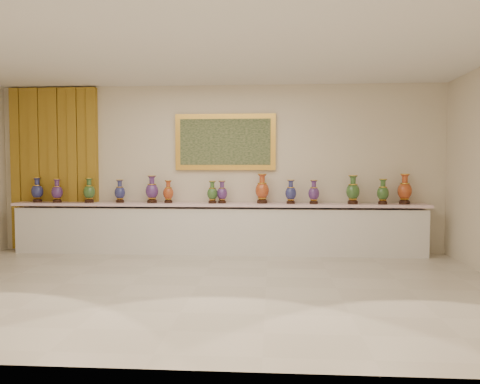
% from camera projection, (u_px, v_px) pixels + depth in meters
% --- Properties ---
extents(ground, '(8.00, 8.00, 0.00)m').
position_uv_depth(ground, '(197.00, 286.00, 6.03)').
color(ground, beige).
rests_on(ground, ground).
extents(room, '(8.00, 8.00, 8.00)m').
position_uv_depth(room, '(81.00, 165.00, 8.55)').
color(room, beige).
rests_on(room, ground).
extents(counter, '(7.28, 0.48, 0.90)m').
position_uv_depth(counter, '(217.00, 229.00, 8.27)').
color(counter, white).
rests_on(counter, ground).
extents(vase_0, '(0.21, 0.21, 0.45)m').
position_uv_depth(vase_0, '(37.00, 191.00, 8.47)').
color(vase_0, black).
rests_on(vase_0, counter).
extents(vase_1, '(0.25, 0.25, 0.42)m').
position_uv_depth(vase_1, '(57.00, 192.00, 8.41)').
color(vase_1, black).
rests_on(vase_1, counter).
extents(vase_2, '(0.27, 0.27, 0.44)m').
position_uv_depth(vase_2, '(89.00, 191.00, 8.36)').
color(vase_2, black).
rests_on(vase_2, counter).
extents(vase_3, '(0.21, 0.21, 0.41)m').
position_uv_depth(vase_3, '(120.00, 192.00, 8.37)').
color(vase_3, black).
rests_on(vase_3, counter).
extents(vase_4, '(0.24, 0.24, 0.49)m').
position_uv_depth(vase_4, '(152.00, 191.00, 8.29)').
color(vase_4, black).
rests_on(vase_4, counter).
extents(vase_5, '(0.20, 0.20, 0.40)m').
position_uv_depth(vase_5, '(168.00, 193.00, 8.30)').
color(vase_5, black).
rests_on(vase_5, counter).
extents(vase_6, '(0.23, 0.23, 0.39)m').
position_uv_depth(vase_6, '(212.00, 193.00, 8.19)').
color(vase_6, black).
rests_on(vase_6, counter).
extents(vase_7, '(0.24, 0.24, 0.39)m').
position_uv_depth(vase_7, '(222.00, 193.00, 8.23)').
color(vase_7, black).
rests_on(vase_7, counter).
extents(vase_8, '(0.26, 0.26, 0.52)m').
position_uv_depth(vase_8, '(262.00, 190.00, 8.20)').
color(vase_8, black).
rests_on(vase_8, counter).
extents(vase_9, '(0.24, 0.24, 0.41)m').
position_uv_depth(vase_9, '(291.00, 193.00, 8.10)').
color(vase_9, black).
rests_on(vase_9, counter).
extents(vase_10, '(0.24, 0.24, 0.41)m').
position_uv_depth(vase_10, '(314.00, 193.00, 8.06)').
color(vase_10, black).
rests_on(vase_10, counter).
extents(vase_11, '(0.23, 0.23, 0.49)m').
position_uv_depth(vase_11, '(353.00, 191.00, 8.03)').
color(vase_11, black).
rests_on(vase_11, counter).
extents(vase_12, '(0.24, 0.24, 0.43)m').
position_uv_depth(vase_12, '(383.00, 193.00, 7.98)').
color(vase_12, black).
rests_on(vase_12, counter).
extents(vase_13, '(0.29, 0.29, 0.52)m').
position_uv_depth(vase_13, '(405.00, 190.00, 8.03)').
color(vase_13, black).
rests_on(vase_13, counter).
extents(label_card, '(0.10, 0.06, 0.00)m').
position_uv_depth(label_card, '(99.00, 203.00, 8.25)').
color(label_card, white).
rests_on(label_card, counter).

